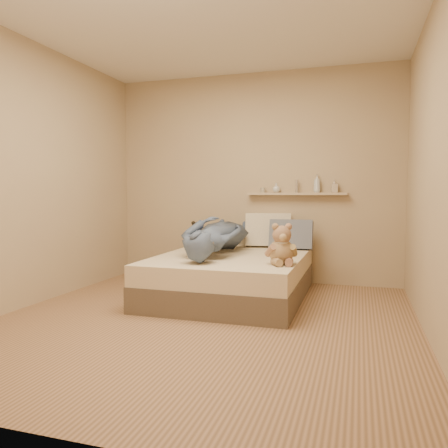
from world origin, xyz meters
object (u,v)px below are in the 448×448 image
(bed, at_px, (232,276))
(game_console, at_px, (203,245))
(person, at_px, (216,235))
(pillow_cream, at_px, (268,231))
(pillow_grey, at_px, (291,235))
(wall_shelf, at_px, (296,194))
(dark_plush, at_px, (197,235))
(teddy_bear, at_px, (282,247))

(bed, relative_size, game_console, 9.38)
(bed, height_order, person, person)
(game_console, distance_m, pillow_cream, 1.42)
(pillow_cream, xyz_separation_m, pillow_grey, (0.30, -0.14, -0.03))
(person, bearing_deg, wall_shelf, -136.38)
(pillow_cream, height_order, pillow_grey, pillow_cream)
(pillow_cream, height_order, wall_shelf, wall_shelf)
(person, bearing_deg, game_console, 93.16)
(person, bearing_deg, pillow_grey, -144.21)
(person, bearing_deg, pillow_cream, -123.63)
(bed, relative_size, pillow_cream, 3.45)
(bed, height_order, pillow_cream, pillow_cream)
(game_console, xyz_separation_m, pillow_cream, (0.35, 1.37, 0.03))
(bed, relative_size, wall_shelf, 1.58)
(pillow_grey, bearing_deg, wall_shelf, 83.33)
(game_console, height_order, wall_shelf, wall_shelf)
(dark_plush, relative_size, wall_shelf, 0.26)
(pillow_cream, bearing_deg, wall_shelf, 13.52)
(bed, bearing_deg, teddy_bear, -36.55)
(dark_plush, bearing_deg, pillow_grey, 3.04)
(game_console, xyz_separation_m, person, (-0.08, 0.63, 0.03))
(game_console, relative_size, wall_shelf, 0.17)
(teddy_bear, relative_size, wall_shelf, 0.32)
(game_console, xyz_separation_m, pillow_grey, (0.65, 1.23, 0.00))
(game_console, distance_m, dark_plush, 1.28)
(bed, height_order, wall_shelf, wall_shelf)
(bed, relative_size, teddy_bear, 4.94)
(bed, distance_m, dark_plush, 0.96)
(game_console, bearing_deg, wall_shelf, 65.09)
(teddy_bear, xyz_separation_m, dark_plush, (-1.24, 1.08, -0.02))
(wall_shelf, bearing_deg, pillow_grey, -96.67)
(pillow_grey, bearing_deg, pillow_cream, 155.20)
(dark_plush, relative_size, person, 0.19)
(bed, xyz_separation_m, teddy_bear, (0.61, -0.45, 0.38))
(pillow_cream, bearing_deg, person, -119.69)
(teddy_bear, bearing_deg, wall_shelf, 92.50)
(pillow_grey, bearing_deg, game_console, -117.75)
(pillow_cream, xyz_separation_m, person, (-0.42, -0.74, 0.00))
(teddy_bear, relative_size, person, 0.23)
(teddy_bear, distance_m, wall_shelf, 1.45)
(game_console, bearing_deg, pillow_grey, 62.25)
(pillow_grey, xyz_separation_m, person, (-0.73, -0.60, 0.03))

